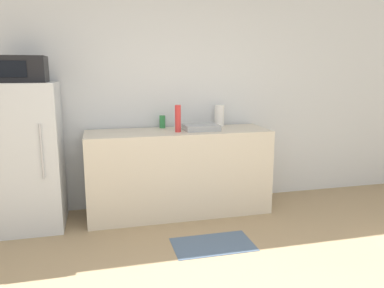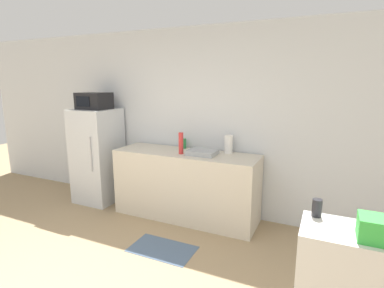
{
  "view_description": "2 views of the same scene",
  "coord_description": "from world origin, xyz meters",
  "px_view_note": "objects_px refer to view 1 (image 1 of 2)",
  "views": [
    {
      "loc": [
        -0.6,
        -1.52,
        1.57
      ],
      "look_at": [
        0.27,
        1.96,
        0.86
      ],
      "focal_mm": 35.0,
      "sensor_mm": 36.0,
      "label": 1
    },
    {
      "loc": [
        1.95,
        -1.14,
        1.86
      ],
      "look_at": [
        0.64,
        1.7,
        1.21
      ],
      "focal_mm": 28.0,
      "sensor_mm": 36.0,
      "label": 2
    }
  ],
  "objects_px": {
    "bottle_short": "(162,122)",
    "paper_towel_roll": "(219,116)",
    "refrigerator": "(29,157)",
    "bottle_tall": "(178,119)",
    "microwave": "(21,69)"
  },
  "relations": [
    {
      "from": "bottle_short",
      "to": "paper_towel_roll",
      "type": "height_order",
      "value": "paper_towel_roll"
    },
    {
      "from": "refrigerator",
      "to": "paper_towel_roll",
      "type": "relative_size",
      "value": 5.99
    },
    {
      "from": "bottle_tall",
      "to": "microwave",
      "type": "bearing_deg",
      "value": 177.39
    },
    {
      "from": "bottle_short",
      "to": "refrigerator",
      "type": "bearing_deg",
      "value": -169.85
    },
    {
      "from": "bottle_tall",
      "to": "paper_towel_roll",
      "type": "height_order",
      "value": "bottle_tall"
    },
    {
      "from": "paper_towel_roll",
      "to": "bottle_short",
      "type": "bearing_deg",
      "value": 178.9
    },
    {
      "from": "refrigerator",
      "to": "bottle_short",
      "type": "distance_m",
      "value": 1.43
    },
    {
      "from": "microwave",
      "to": "bottle_tall",
      "type": "bearing_deg",
      "value": -2.61
    },
    {
      "from": "refrigerator",
      "to": "bottle_short",
      "type": "bearing_deg",
      "value": 10.15
    },
    {
      "from": "microwave",
      "to": "bottle_short",
      "type": "distance_m",
      "value": 1.52
    },
    {
      "from": "microwave",
      "to": "bottle_tall",
      "type": "distance_m",
      "value": 1.58
    },
    {
      "from": "microwave",
      "to": "paper_towel_roll",
      "type": "distance_m",
      "value": 2.14
    },
    {
      "from": "microwave",
      "to": "paper_towel_roll",
      "type": "relative_size",
      "value": 1.87
    },
    {
      "from": "bottle_tall",
      "to": "bottle_short",
      "type": "relative_size",
      "value": 2.03
    },
    {
      "from": "bottle_short",
      "to": "bottle_tall",
      "type": "bearing_deg",
      "value": -70.44
    }
  ]
}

